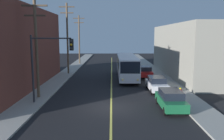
% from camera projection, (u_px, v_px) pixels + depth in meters
% --- Properties ---
extents(ground_plane, '(120.00, 120.00, 0.00)m').
position_uv_depth(ground_plane, '(112.00, 107.00, 19.88)').
color(ground_plane, black).
extents(sidewalk_left, '(2.50, 90.00, 0.15)m').
position_uv_depth(sidewalk_left, '(56.00, 83.00, 29.78)').
color(sidewalk_left, gray).
rests_on(sidewalk_left, ground).
extents(sidewalk_right, '(2.50, 90.00, 0.15)m').
position_uv_depth(sidewalk_right, '(169.00, 83.00, 29.74)').
color(sidewalk_right, gray).
rests_on(sidewalk_right, ground).
extents(lane_stripe_center, '(0.16, 60.00, 0.01)m').
position_uv_depth(lane_stripe_center, '(112.00, 77.00, 34.72)').
color(lane_stripe_center, '#D8CC4C').
rests_on(lane_stripe_center, ground).
extents(building_right_warehouse, '(12.00, 22.99, 7.70)m').
position_uv_depth(building_right_warehouse, '(208.00, 50.00, 35.09)').
color(building_right_warehouse, gray).
rests_on(building_right_warehouse, ground).
extents(city_bus, '(2.59, 12.16, 3.20)m').
position_uv_depth(city_bus, '(127.00, 66.00, 33.23)').
color(city_bus, silver).
rests_on(city_bus, ground).
extents(parked_car_green, '(1.83, 4.41, 1.62)m').
position_uv_depth(parked_car_green, '(171.00, 99.00, 19.25)').
color(parked_car_green, '#196038').
rests_on(parked_car_green, ground).
extents(parked_car_white, '(1.90, 4.44, 1.62)m').
position_uv_depth(parked_car_white, '(157.00, 84.00, 25.50)').
color(parked_car_white, silver).
rests_on(parked_car_white, ground).
extents(parked_car_red, '(1.90, 4.44, 1.62)m').
position_uv_depth(parked_car_red, '(146.00, 71.00, 34.17)').
color(parked_car_red, maroon).
rests_on(parked_car_red, ground).
extents(utility_pole_near, '(2.40, 0.28, 9.28)m').
position_uv_depth(utility_pole_near, '(37.00, 44.00, 21.97)').
color(utility_pole_near, brown).
rests_on(utility_pole_near, sidewalk_left).
extents(utility_pole_mid, '(2.40, 0.28, 10.87)m').
position_uv_depth(utility_pole_mid, '(68.00, 35.00, 36.09)').
color(utility_pole_mid, brown).
rests_on(utility_pole_mid, sidewalk_left).
extents(utility_pole_far, '(2.40, 0.28, 10.10)m').
position_uv_depth(utility_pole_far, '(80.00, 37.00, 49.10)').
color(utility_pole_far, brown).
rests_on(utility_pole_far, sidewalk_left).
extents(traffic_signal_left_corner, '(3.75, 0.48, 6.00)m').
position_uv_depth(traffic_signal_left_corner, '(50.00, 56.00, 20.31)').
color(traffic_signal_left_corner, '#2D2D33').
rests_on(traffic_signal_left_corner, sidewalk_left).
extents(fire_hydrant, '(0.44, 0.26, 0.84)m').
position_uv_depth(fire_hydrant, '(181.00, 92.00, 23.01)').
color(fire_hydrant, red).
rests_on(fire_hydrant, sidewalk_right).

